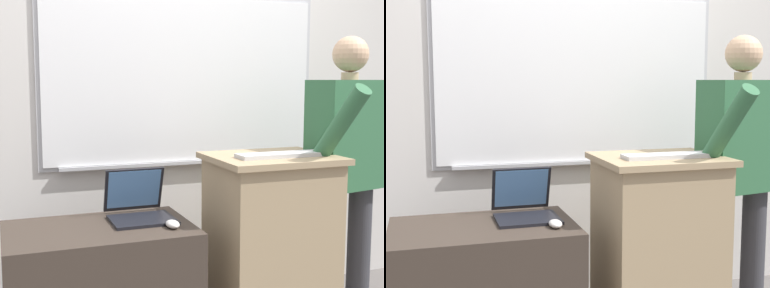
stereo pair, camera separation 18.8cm
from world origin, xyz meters
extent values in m
cube|color=silver|center=(0.00, 1.20, 1.31)|extent=(6.40, 0.12, 2.62)
cube|color=#B7B7BC|center=(0.03, 1.13, 1.36)|extent=(1.72, 0.02, 1.02)
cube|color=white|center=(0.03, 1.12, 1.36)|extent=(1.67, 0.02, 0.97)
cube|color=#B7B7BC|center=(0.03, 1.11, 0.87)|extent=(1.50, 0.04, 0.02)
cube|color=tan|center=(0.25, 0.45, 0.48)|extent=(0.57, 0.48, 0.96)
cube|color=tan|center=(0.25, 0.45, 0.97)|extent=(0.62, 0.52, 0.03)
cylinder|color=#333338|center=(0.62, 0.47, 0.39)|extent=(0.13, 0.13, 0.78)
cylinder|color=#333338|center=(0.86, 0.52, 0.39)|extent=(0.13, 0.13, 0.78)
cube|color=#2D603D|center=(0.74, 0.49, 1.07)|extent=(0.47, 0.30, 0.58)
cylinder|color=tan|center=(0.74, 0.49, 1.38)|extent=(0.09, 0.09, 0.04)
sphere|color=tan|center=(0.74, 0.49, 1.50)|extent=(0.19, 0.19, 0.19)
cylinder|color=#2D603D|center=(0.50, 0.28, 1.11)|extent=(0.16, 0.42, 0.49)
cube|color=black|center=(-0.41, 0.51, 0.70)|extent=(0.30, 0.25, 0.01)
cube|color=black|center=(-0.41, 0.67, 0.82)|extent=(0.29, 0.09, 0.22)
cube|color=#598CCC|center=(-0.41, 0.66, 0.82)|extent=(0.27, 0.07, 0.19)
cube|color=silver|center=(0.27, 0.38, 1.00)|extent=(0.45, 0.12, 0.02)
ellipsoid|color=silver|center=(-0.31, 0.35, 0.71)|extent=(0.06, 0.10, 0.03)
camera|label=1|loc=(-1.05, -1.90, 1.37)|focal=50.00mm
camera|label=2|loc=(-0.87, -1.96, 1.37)|focal=50.00mm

